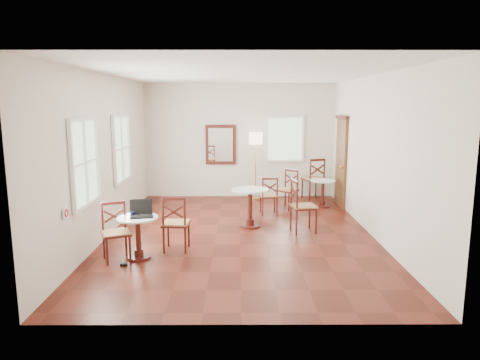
% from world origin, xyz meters
% --- Properties ---
extents(ground, '(7.00, 7.00, 0.00)m').
position_xyz_m(ground, '(0.00, 0.00, 0.00)').
color(ground, '#4F170D').
rests_on(ground, ground).
extents(room_shell, '(5.02, 7.02, 3.01)m').
position_xyz_m(room_shell, '(-0.06, 0.27, 1.89)').
color(room_shell, silver).
rests_on(room_shell, ground).
extents(cafe_table_near, '(0.65, 0.65, 0.69)m').
position_xyz_m(cafe_table_near, '(-1.64, -1.33, 0.42)').
color(cafe_table_near, '#491712').
rests_on(cafe_table_near, ground).
extents(cafe_table_mid, '(0.74, 0.74, 0.78)m').
position_xyz_m(cafe_table_mid, '(0.20, 0.49, 0.48)').
color(cafe_table_mid, '#491712').
rests_on(cafe_table_mid, ground).
extents(cafe_table_back, '(0.62, 0.62, 0.65)m').
position_xyz_m(cafe_table_back, '(2.01, 2.26, 0.40)').
color(cafe_table_back, '#491712').
rests_on(cafe_table_back, ground).
extents(chair_near_a, '(0.46, 0.46, 0.96)m').
position_xyz_m(chair_near_a, '(-1.09, -0.95, 0.48)').
color(chair_near_a, '#491712').
rests_on(chair_near_a, ground).
extents(chair_near_b, '(0.56, 0.56, 0.93)m').
position_xyz_m(chair_near_b, '(-1.98, -1.41, 0.46)').
color(chair_near_b, '#491712').
rests_on(chair_near_b, ground).
extents(chair_mid_a, '(0.44, 0.44, 0.87)m').
position_xyz_m(chair_mid_a, '(0.66, 1.51, 0.43)').
color(chair_mid_a, '#491712').
rests_on(chair_mid_a, ground).
extents(chair_mid_b, '(0.55, 0.55, 1.03)m').
position_xyz_m(chair_mid_b, '(1.21, 0.14, 0.51)').
color(chair_mid_b, '#491712').
rests_on(chair_mid_b, ground).
extents(chair_back_a, '(0.64, 0.64, 1.08)m').
position_xyz_m(chair_back_a, '(1.94, 3.13, 0.54)').
color(chair_back_a, '#491712').
rests_on(chair_back_a, ground).
extents(chair_back_b, '(0.60, 0.60, 0.92)m').
position_xyz_m(chair_back_b, '(1.15, 2.10, 0.46)').
color(chair_back_b, '#491712').
rests_on(chair_back_b, ground).
extents(floor_lamp, '(0.34, 0.34, 1.74)m').
position_xyz_m(floor_lamp, '(0.42, 3.15, 1.48)').
color(floor_lamp, '#BF8C3F').
rests_on(floor_lamp, ground).
extents(laptop, '(0.41, 0.37, 0.26)m').
position_xyz_m(laptop, '(-1.59, -1.27, 0.75)').
color(laptop, black).
rests_on(laptop, cafe_table_near).
extents(mouse, '(0.11, 0.07, 0.04)m').
position_xyz_m(mouse, '(-1.64, -1.33, 0.71)').
color(mouse, black).
rests_on(mouse, cafe_table_near).
extents(navy_mug, '(0.10, 0.07, 0.08)m').
position_xyz_m(navy_mug, '(-1.73, -1.28, 0.73)').
color(navy_mug, black).
rests_on(navy_mug, cafe_table_near).
extents(water_glass, '(0.06, 0.06, 0.11)m').
position_xyz_m(water_glass, '(-1.76, -1.49, 0.74)').
color(water_glass, white).
rests_on(water_glass, cafe_table_near).
extents(power_adapter, '(0.10, 0.06, 0.04)m').
position_xyz_m(power_adapter, '(-1.80, -1.68, 0.02)').
color(power_adapter, black).
rests_on(power_adapter, ground).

